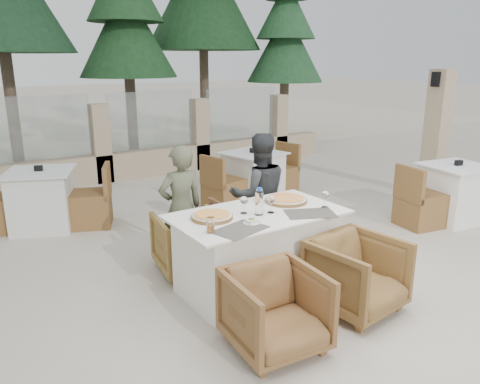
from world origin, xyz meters
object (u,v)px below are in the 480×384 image
diner_right (259,195)px  armchair_far_left (189,242)px  water_bottle (259,201)px  armchair_near_left (275,311)px  beer_glass_left (210,225)px  olive_dish (252,221)px  armchair_far_right (244,222)px  beer_glass_right (259,195)px  bg_table_a (42,200)px  bg_table_c (455,193)px  wine_glass_near (271,203)px  armchair_near_right (357,275)px  pizza_right (286,199)px  pizza_left (212,216)px  wine_glass_centre (244,204)px  bg_table_b (253,177)px  diner_left (181,208)px  dining_table (257,251)px  wine_glass_corner (325,198)px

diner_right → armchair_far_left: bearing=16.7°
water_bottle → armchair_near_left: 1.09m
beer_glass_left → armchair_far_left: beer_glass_left is taller
water_bottle → olive_dish: bearing=-141.1°
beer_glass_left → diner_right: size_ratio=0.09×
armchair_far_left → armchair_far_right: 0.88m
beer_glass_right → armchair_far_left: 0.90m
olive_dish → diner_right: diner_right is taller
bg_table_a → bg_table_c: 5.51m
wine_glass_near → armchair_near_right: 0.99m
armchair_far_left → armchair_near_right: 1.74m
pizza_right → bg_table_c: pizza_right is taller
armchair_far_right → bg_table_a: size_ratio=0.40×
pizza_right → wine_glass_near: (-0.33, -0.19, 0.07)m
olive_dish → armchair_far_left: olive_dish is taller
pizza_left → wine_glass_centre: size_ratio=2.02×
beer_glass_right → bg_table_b: 2.61m
beer_glass_left → armchair_near_right: (1.12, -0.59, -0.51)m
olive_dish → bg_table_b: bearing=54.9°
diner_left → wine_glass_centre: bearing=109.8°
dining_table → beer_glass_left: bearing=-162.0°
pizza_left → bg_table_b: (2.08, 2.34, -0.41)m
bg_table_c → armchair_far_right: bearing=174.3°
dining_table → bg_table_a: same height
dining_table → armchair_far_left: 0.81m
beer_glass_right → armchair_near_right: beer_glass_right is taller
wine_glass_centre → armchair_far_left: bearing=109.0°
water_bottle → bg_table_a: size_ratio=0.16×
armchair_near_left → bg_table_a: (-0.90, 3.78, 0.07)m
pizza_left → olive_dish: (0.23, -0.29, -0.00)m
pizza_right → armchair_far_right: (0.06, 0.83, -0.50)m
bg_table_a → water_bottle: bearing=-42.8°
armchair_far_left → bg_table_c: size_ratio=0.41×
dining_table → olive_dish: olive_dish is taller
beer_glass_left → diner_left: size_ratio=0.10×
wine_glass_centre → wine_glass_near: size_ratio=1.00×
pizza_left → armchair_near_right: bearing=-43.0°
olive_dish → armchair_far_left: bearing=98.5°
pizza_right → water_bottle: bearing=-158.9°
olive_dish → bg_table_b: 3.24m
armchair_near_right → bg_table_b: bearing=63.9°
armchair_near_left → water_bottle: bearing=67.5°
wine_glass_centre → diner_right: 0.92m
pizza_left → water_bottle: 0.45m
armchair_near_right → bg_table_c: size_ratio=0.44×
armchair_near_right → diner_right: diner_right is taller
armchair_near_left → bg_table_c: bg_table_c is taller
wine_glass_corner → bg_table_c: bearing=7.8°
water_bottle → wine_glass_near: 0.13m
pizza_right → diner_right: size_ratio=0.30×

